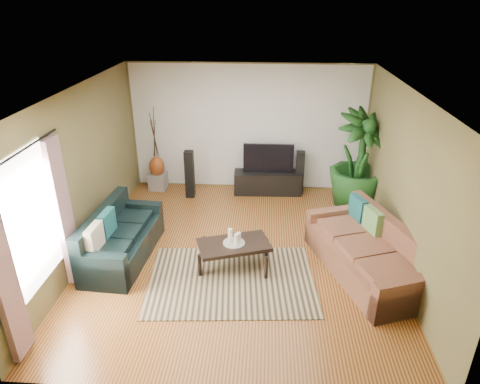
# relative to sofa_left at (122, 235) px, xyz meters

# --- Properties ---
(floor) EXTENTS (5.50, 5.50, 0.00)m
(floor) POSITION_rel_sofa_left_xyz_m (1.88, 0.22, -0.42)
(floor) COLOR #986427
(floor) RESTS_ON ground
(ceiling) EXTENTS (5.50, 5.50, 0.00)m
(ceiling) POSITION_rel_sofa_left_xyz_m (1.88, 0.22, 2.28)
(ceiling) COLOR white
(ceiling) RESTS_ON ground
(wall_back) EXTENTS (5.00, 0.00, 5.00)m
(wall_back) POSITION_rel_sofa_left_xyz_m (1.88, 2.97, 0.93)
(wall_back) COLOR brown
(wall_back) RESTS_ON ground
(wall_front) EXTENTS (5.00, 0.00, 5.00)m
(wall_front) POSITION_rel_sofa_left_xyz_m (1.88, -2.53, 0.93)
(wall_front) COLOR brown
(wall_front) RESTS_ON ground
(wall_left) EXTENTS (0.00, 5.50, 5.50)m
(wall_left) POSITION_rel_sofa_left_xyz_m (-0.62, 0.22, 0.92)
(wall_left) COLOR brown
(wall_left) RESTS_ON ground
(wall_right) EXTENTS (0.00, 5.50, 5.50)m
(wall_right) POSITION_rel_sofa_left_xyz_m (4.38, 0.22, 0.92)
(wall_right) COLOR brown
(wall_right) RESTS_ON ground
(backwall_panel) EXTENTS (4.90, 0.00, 4.90)m
(backwall_panel) POSITION_rel_sofa_left_xyz_m (1.88, 2.96, 0.93)
(backwall_panel) COLOR white
(backwall_panel) RESTS_ON ground
(window_pane) EXTENTS (0.00, 1.80, 1.80)m
(window_pane) POSITION_rel_sofa_left_xyz_m (-0.60, -1.38, 0.97)
(window_pane) COLOR white
(window_pane) RESTS_ON ground
(curtain_near) EXTENTS (0.08, 0.35, 2.20)m
(curtain_near) POSITION_rel_sofa_left_xyz_m (-0.55, -2.13, 0.72)
(curtain_near) COLOR gray
(curtain_near) RESTS_ON ground
(curtain_far) EXTENTS (0.08, 0.35, 2.20)m
(curtain_far) POSITION_rel_sofa_left_xyz_m (-0.55, -0.63, 0.72)
(curtain_far) COLOR gray
(curtain_far) RESTS_ON ground
(curtain_rod) EXTENTS (0.03, 1.90, 0.03)m
(curtain_rod) POSITION_rel_sofa_left_xyz_m (-0.55, -1.38, 1.87)
(curtain_rod) COLOR black
(curtain_rod) RESTS_ON ground
(sofa_left) EXTENTS (0.91, 1.90, 0.85)m
(sofa_left) POSITION_rel_sofa_left_xyz_m (0.00, 0.00, 0.00)
(sofa_left) COLOR black
(sofa_left) RESTS_ON floor
(sofa_right) EXTENTS (1.70, 2.44, 0.85)m
(sofa_right) POSITION_rel_sofa_left_xyz_m (3.84, -0.15, 0.00)
(sofa_right) COLOR brown
(sofa_right) RESTS_ON floor
(area_rug) EXTENTS (2.62, 1.95, 0.01)m
(area_rug) POSITION_rel_sofa_left_xyz_m (1.81, -0.50, -0.42)
(area_rug) COLOR tan
(area_rug) RESTS_ON floor
(coffee_table) EXTENTS (1.22, 0.91, 0.45)m
(coffee_table) POSITION_rel_sofa_left_xyz_m (1.82, -0.16, -0.20)
(coffee_table) COLOR black
(coffee_table) RESTS_ON floor
(candle_tray) EXTENTS (0.34, 0.34, 0.01)m
(candle_tray) POSITION_rel_sofa_left_xyz_m (1.82, -0.16, 0.03)
(candle_tray) COLOR #979691
(candle_tray) RESTS_ON coffee_table
(candle_tall) EXTENTS (0.07, 0.07, 0.22)m
(candle_tall) POSITION_rel_sofa_left_xyz_m (1.76, -0.13, 0.15)
(candle_tall) COLOR white
(candle_tall) RESTS_ON candle_tray
(candle_mid) EXTENTS (0.07, 0.07, 0.17)m
(candle_mid) POSITION_rel_sofa_left_xyz_m (1.86, -0.20, 0.12)
(candle_mid) COLOR #F5E6CF
(candle_mid) RESTS_ON candle_tray
(candle_short) EXTENTS (0.07, 0.07, 0.14)m
(candle_short) POSITION_rel_sofa_left_xyz_m (1.89, -0.10, 0.11)
(candle_short) COLOR beige
(candle_short) RESTS_ON candle_tray
(tv_stand) EXTENTS (1.45, 0.49, 0.48)m
(tv_stand) POSITION_rel_sofa_left_xyz_m (2.33, 2.67, -0.19)
(tv_stand) COLOR black
(tv_stand) RESTS_ON floor
(television) EXTENTS (1.05, 0.06, 0.62)m
(television) POSITION_rel_sofa_left_xyz_m (2.33, 2.69, 0.37)
(television) COLOR black
(television) RESTS_ON tv_stand
(speaker_left) EXTENTS (0.19, 0.21, 1.01)m
(speaker_left) POSITION_rel_sofa_left_xyz_m (0.69, 2.38, 0.08)
(speaker_left) COLOR black
(speaker_left) RESTS_ON floor
(speaker_right) EXTENTS (0.17, 0.19, 0.94)m
(speaker_right) POSITION_rel_sofa_left_xyz_m (3.00, 2.72, 0.04)
(speaker_right) COLOR black
(speaker_right) RESTS_ON floor
(potted_plant) EXTENTS (1.53, 1.53, 1.98)m
(potted_plant) POSITION_rel_sofa_left_xyz_m (4.08, 2.11, 0.56)
(potted_plant) COLOR #174316
(potted_plant) RESTS_ON floor
(plant_pot) EXTENTS (0.37, 0.37, 0.28)m
(plant_pot) POSITION_rel_sofa_left_xyz_m (4.08, 2.11, -0.28)
(plant_pot) COLOR black
(plant_pot) RESTS_ON floor
(pedestal) EXTENTS (0.38, 0.38, 0.35)m
(pedestal) POSITION_rel_sofa_left_xyz_m (-0.09, 2.72, -0.25)
(pedestal) COLOR gray
(pedestal) RESTS_ON floor
(vase) EXTENTS (0.32, 0.32, 0.45)m
(vase) POSITION_rel_sofa_left_xyz_m (-0.09, 2.72, 0.09)
(vase) COLOR brown
(vase) RESTS_ON pedestal
(side_table) EXTENTS (0.58, 0.58, 0.48)m
(side_table) POSITION_rel_sofa_left_xyz_m (-0.33, 0.84, -0.18)
(side_table) COLOR brown
(side_table) RESTS_ON floor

